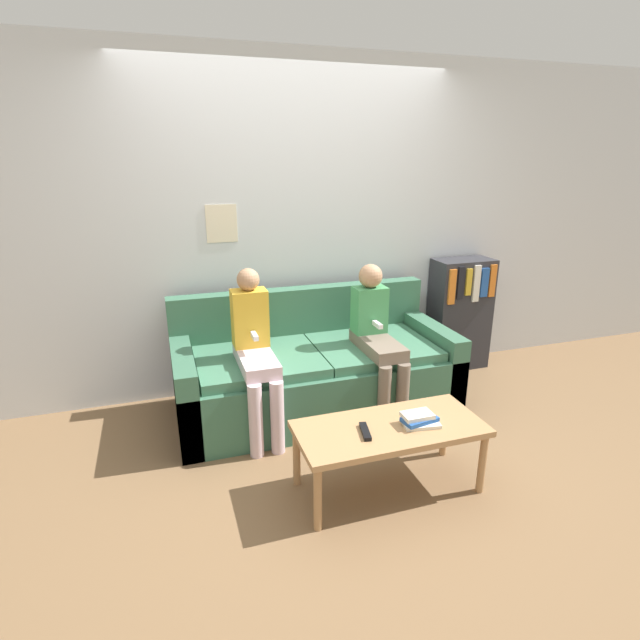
% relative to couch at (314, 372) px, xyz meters
% --- Properties ---
extents(ground_plane, '(10.00, 10.00, 0.00)m').
position_rel_couch_xyz_m(ground_plane, '(0.00, -0.57, -0.29)').
color(ground_plane, brown).
extents(wall_back, '(8.00, 0.06, 2.60)m').
position_rel_couch_xyz_m(wall_back, '(-0.00, 0.54, 1.01)').
color(wall_back, silver).
rests_on(wall_back, ground_plane).
extents(couch, '(2.05, 0.90, 0.86)m').
position_rel_couch_xyz_m(couch, '(0.00, 0.00, 0.00)').
color(couch, '#38664C').
rests_on(couch, ground_plane).
extents(coffee_table, '(1.06, 0.48, 0.41)m').
position_rel_couch_xyz_m(coffee_table, '(0.10, -1.08, 0.07)').
color(coffee_table, '#AD7F51').
rests_on(coffee_table, ground_plane).
extents(person_left, '(0.24, 0.60, 1.14)m').
position_rel_couch_xyz_m(person_left, '(-0.48, -0.21, 0.34)').
color(person_left, silver).
rests_on(person_left, ground_plane).
extents(person_right, '(0.24, 0.60, 1.11)m').
position_rel_couch_xyz_m(person_right, '(0.41, -0.21, 0.33)').
color(person_right, '#756656').
rests_on(person_right, ground_plane).
extents(tv_remote, '(0.08, 0.17, 0.02)m').
position_rel_couch_xyz_m(tv_remote, '(-0.06, -1.11, 0.13)').
color(tv_remote, black).
rests_on(tv_remote, coffee_table).
extents(book_stack, '(0.22, 0.15, 0.07)m').
position_rel_couch_xyz_m(book_stack, '(0.27, -1.12, 0.15)').
color(book_stack, silver).
rests_on(book_stack, coffee_table).
extents(bookshelf, '(0.52, 0.30, 0.99)m').
position_rel_couch_xyz_m(bookshelf, '(1.48, 0.35, 0.21)').
color(bookshelf, '#2D2D33').
rests_on(bookshelf, ground_plane).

